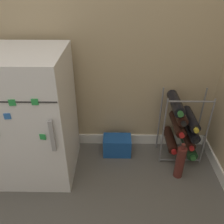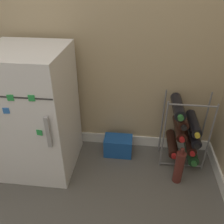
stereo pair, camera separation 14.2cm
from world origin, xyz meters
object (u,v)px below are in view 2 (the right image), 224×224
(mini_fridge, at_px, (35,113))
(wine_rack, at_px, (185,131))
(soda_box, at_px, (118,146))
(loose_bottle_floor, at_px, (179,167))

(mini_fridge, height_order, wine_rack, mini_fridge)
(soda_box, distance_m, loose_bottle_floor, 0.52)
(wine_rack, height_order, soda_box, wine_rack)
(wine_rack, relative_size, soda_box, 2.54)
(mini_fridge, bearing_deg, wine_rack, 7.68)
(mini_fridge, relative_size, loose_bottle_floor, 3.06)
(soda_box, bearing_deg, mini_fridge, -164.07)
(wine_rack, distance_m, soda_box, 0.54)
(mini_fridge, bearing_deg, loose_bottle_floor, -4.54)
(mini_fridge, distance_m, soda_box, 0.71)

